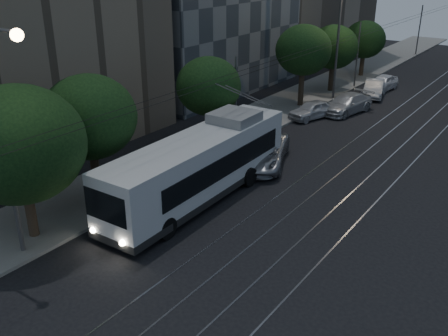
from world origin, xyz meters
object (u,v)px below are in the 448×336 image
at_px(car_white_a, 312,110).
at_px(car_white_c, 374,88).
at_px(streetlamp_far, 345,19).
at_px(pickup_silver, 262,151).
at_px(car_white_b, 347,104).
at_px(streetlamp_near, 6,123).
at_px(trolleybus, 201,165).
at_px(car_white_d, 382,83).

height_order(car_white_a, car_white_c, car_white_c).
bearing_deg(streetlamp_far, pickup_silver, -82.60).
xyz_separation_m(car_white_b, car_white_c, (0.00, 6.06, 0.01)).
xyz_separation_m(car_white_a, streetlamp_near, (-1.09, -24.12, 5.16)).
height_order(trolleybus, streetlamp_far, streetlamp_far).
relative_size(car_white_c, streetlamp_far, 0.40).
relative_size(car_white_a, streetlamp_far, 0.35).
height_order(pickup_silver, car_white_d, pickup_silver).
height_order(car_white_a, streetlamp_near, streetlamp_near).
height_order(trolleybus, car_white_d, trolleybus).
relative_size(trolleybus, car_white_c, 2.87).
relative_size(trolleybus, streetlamp_far, 1.14).
distance_m(car_white_b, car_white_c, 6.06).
height_order(trolleybus, car_white_b, trolleybus).
bearing_deg(trolleybus, streetlamp_far, 93.65).
height_order(car_white_c, streetlamp_near, streetlamp_near).
relative_size(pickup_silver, streetlamp_near, 0.61).
distance_m(car_white_c, car_white_d, 2.54).
bearing_deg(streetlamp_far, streetlamp_near, -91.18).
distance_m(car_white_b, streetlamp_far, 7.05).
bearing_deg(pickup_silver, car_white_a, 77.30).
xyz_separation_m(pickup_silver, car_white_a, (-1.60, 9.96, -0.15)).
height_order(car_white_c, streetlamp_far, streetlamp_far).
bearing_deg(car_white_b, pickup_silver, -78.32).
relative_size(trolleybus, car_white_b, 2.55).
bearing_deg(trolleybus, car_white_a, 93.83).
xyz_separation_m(car_white_a, streetlamp_far, (-0.47, 5.98, 6.06)).
bearing_deg(trolleybus, car_white_d, 88.49).
height_order(car_white_d, streetlamp_near, streetlamp_near).
distance_m(car_white_d, streetlamp_far, 8.42).
bearing_deg(trolleybus, pickup_silver, 86.65).
xyz_separation_m(trolleybus, streetlamp_far, (-1.87, 21.54, 4.97)).
distance_m(trolleybus, car_white_c, 24.57).
distance_m(car_white_b, car_white_d, 8.60).
bearing_deg(trolleybus, car_white_b, 88.07).
relative_size(pickup_silver, streetlamp_far, 0.52).
xyz_separation_m(car_white_c, streetlamp_far, (-2.07, -3.01, 6.00)).
bearing_deg(car_white_d, streetlamp_far, -105.48).
distance_m(pickup_silver, streetlamp_near, 15.27).
distance_m(trolleybus, streetlamp_far, 22.18).
xyz_separation_m(trolleybus, car_white_b, (0.20, 18.49, -1.04)).
height_order(pickup_silver, streetlamp_near, streetlamp_near).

